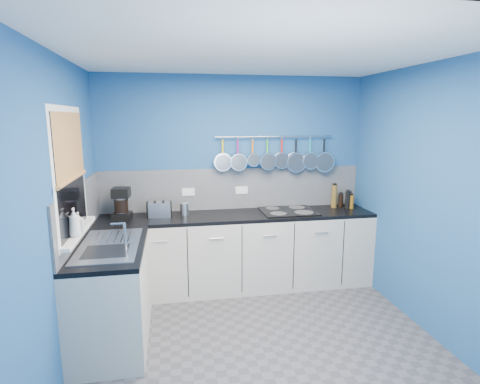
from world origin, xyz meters
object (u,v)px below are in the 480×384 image
object	(u,v)px
paper_towel	(121,207)
coffee_maker	(121,203)
soap_bottle_a	(74,222)
canister	(184,209)
soap_bottle_b	(78,222)
hob	(288,211)
toaster	(159,209)

from	to	relation	value
paper_towel	coffee_maker	world-z (taller)	coffee_maker
soap_bottle_a	coffee_maker	xyz separation A→B (m)	(0.23, 1.12, -0.10)
paper_towel	canister	distance (m)	0.70
soap_bottle_b	canister	distance (m)	1.37
soap_bottle_a	paper_towel	distance (m)	1.16
soap_bottle_a	hob	world-z (taller)	soap_bottle_a
toaster	soap_bottle_a	bearing A→B (deg)	-114.94
hob	canister	bearing A→B (deg)	178.98
soap_bottle_a	soap_bottle_b	bearing A→B (deg)	90.00
soap_bottle_b	canister	size ratio (longest dim) A/B	1.22
paper_towel	coffee_maker	distance (m)	0.04
coffee_maker	hob	distance (m)	1.93
coffee_maker	soap_bottle_b	bearing A→B (deg)	-97.69
soap_bottle_b	coffee_maker	bearing A→B (deg)	76.75
canister	coffee_maker	bearing A→B (deg)	-178.02
soap_bottle_b	toaster	xyz separation A→B (m)	(0.64, 1.00, -0.15)
coffee_maker	toaster	distance (m)	0.42
coffee_maker	canister	world-z (taller)	coffee_maker
coffee_maker	toaster	world-z (taller)	coffee_maker
paper_towel	coffee_maker	xyz separation A→B (m)	(0.01, -0.01, 0.04)
paper_towel	hob	size ratio (longest dim) A/B	0.41
paper_towel	hob	distance (m)	1.93
soap_bottle_a	canister	xyz separation A→B (m)	(0.92, 1.14, -0.20)
soap_bottle_a	hob	bearing A→B (deg)	27.47
coffee_maker	hob	bearing A→B (deg)	5.61
paper_towel	toaster	distance (m)	0.42
soap_bottle_b	coffee_maker	distance (m)	1.01
soap_bottle_b	canister	bearing A→B (deg)	47.54
soap_bottle_a	coffee_maker	world-z (taller)	soap_bottle_a
paper_towel	hob	xyz separation A→B (m)	(1.93, -0.01, -0.12)
paper_towel	toaster	size ratio (longest dim) A/B	1.01
canister	soap_bottle_a	bearing A→B (deg)	-128.89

